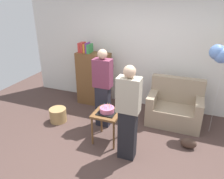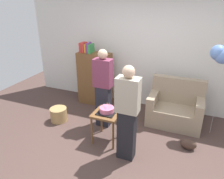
{
  "view_description": "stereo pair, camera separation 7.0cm",
  "coord_description": "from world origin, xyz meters",
  "px_view_note": "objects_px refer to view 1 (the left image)",
  "views": [
    {
      "loc": [
        1.09,
        -2.89,
        2.55
      ],
      "look_at": [
        -0.22,
        0.53,
        0.95
      ],
      "focal_mm": 34.82,
      "sensor_mm": 36.0,
      "label": 1
    },
    {
      "loc": [
        1.16,
        -2.86,
        2.55
      ],
      "look_at": [
        -0.22,
        0.53,
        0.95
      ],
      "focal_mm": 34.82,
      "sensor_mm": 36.0,
      "label": 2
    }
  ],
  "objects_px": {
    "bookshelf": "(94,78)",
    "person_blowing_candles": "(103,89)",
    "couch": "(174,108)",
    "person_holding_cake": "(128,114)",
    "birthday_cake": "(107,110)",
    "side_table": "(107,117)",
    "handbag": "(188,143)",
    "wicker_basket": "(58,115)"
  },
  "relations": [
    {
      "from": "person_blowing_candles",
      "to": "handbag",
      "type": "relative_size",
      "value": 5.82
    },
    {
      "from": "wicker_basket",
      "to": "couch",
      "type": "bearing_deg",
      "value": 20.38
    },
    {
      "from": "side_table",
      "to": "person_blowing_candles",
      "type": "relative_size",
      "value": 0.36
    },
    {
      "from": "bookshelf",
      "to": "wicker_basket",
      "type": "relative_size",
      "value": 4.26
    },
    {
      "from": "bookshelf",
      "to": "person_blowing_candles",
      "type": "bearing_deg",
      "value": -54.13
    },
    {
      "from": "birthday_cake",
      "to": "handbag",
      "type": "xyz_separation_m",
      "value": [
        1.46,
        0.3,
        -0.54
      ]
    },
    {
      "from": "side_table",
      "to": "wicker_basket",
      "type": "relative_size",
      "value": 1.65
    },
    {
      "from": "person_blowing_candles",
      "to": "person_holding_cake",
      "type": "distance_m",
      "value": 1.09
    },
    {
      "from": "couch",
      "to": "side_table",
      "type": "bearing_deg",
      "value": -134.52
    },
    {
      "from": "bookshelf",
      "to": "handbag",
      "type": "relative_size",
      "value": 5.48
    },
    {
      "from": "handbag",
      "to": "bookshelf",
      "type": "bearing_deg",
      "value": 156.27
    },
    {
      "from": "side_table",
      "to": "person_blowing_candles",
      "type": "xyz_separation_m",
      "value": [
        -0.28,
        0.48,
        0.33
      ]
    },
    {
      "from": "birthday_cake",
      "to": "person_holding_cake",
      "type": "bearing_deg",
      "value": -31.87
    },
    {
      "from": "person_holding_cake",
      "to": "person_blowing_candles",
      "type": "bearing_deg",
      "value": -17.98
    },
    {
      "from": "couch",
      "to": "wicker_basket",
      "type": "relative_size",
      "value": 3.06
    },
    {
      "from": "person_holding_cake",
      "to": "birthday_cake",
      "type": "bearing_deg",
      "value": -4.45
    },
    {
      "from": "birthday_cake",
      "to": "person_holding_cake",
      "type": "relative_size",
      "value": 0.2
    },
    {
      "from": "birthday_cake",
      "to": "person_blowing_candles",
      "type": "relative_size",
      "value": 0.2
    },
    {
      "from": "couch",
      "to": "person_holding_cake",
      "type": "distance_m",
      "value": 1.62
    },
    {
      "from": "bookshelf",
      "to": "birthday_cake",
      "type": "distance_m",
      "value": 1.61
    },
    {
      "from": "side_table",
      "to": "handbag",
      "type": "bearing_deg",
      "value": 11.59
    },
    {
      "from": "person_blowing_candles",
      "to": "person_holding_cake",
      "type": "xyz_separation_m",
      "value": [
        0.77,
        -0.78,
        0.0
      ]
    },
    {
      "from": "person_holding_cake",
      "to": "wicker_basket",
      "type": "xyz_separation_m",
      "value": [
        -1.74,
        0.54,
        -0.68
      ]
    },
    {
      "from": "person_holding_cake",
      "to": "wicker_basket",
      "type": "bearing_deg",
      "value": 10.13
    },
    {
      "from": "birthday_cake",
      "to": "handbag",
      "type": "relative_size",
      "value": 1.14
    },
    {
      "from": "side_table",
      "to": "handbag",
      "type": "relative_size",
      "value": 2.12
    },
    {
      "from": "wicker_basket",
      "to": "side_table",
      "type": "bearing_deg",
      "value": -10.84
    },
    {
      "from": "side_table",
      "to": "person_blowing_candles",
      "type": "distance_m",
      "value": 0.64
    },
    {
      "from": "couch",
      "to": "side_table",
      "type": "xyz_separation_m",
      "value": [
        -1.1,
        -1.11,
        0.16
      ]
    },
    {
      "from": "couch",
      "to": "person_blowing_candles",
      "type": "relative_size",
      "value": 0.67
    },
    {
      "from": "person_blowing_candles",
      "to": "wicker_basket",
      "type": "xyz_separation_m",
      "value": [
        -0.98,
        -0.23,
        -0.68
      ]
    },
    {
      "from": "person_blowing_candles",
      "to": "person_holding_cake",
      "type": "height_order",
      "value": "same"
    },
    {
      "from": "side_table",
      "to": "handbag",
      "type": "distance_m",
      "value": 1.54
    },
    {
      "from": "side_table",
      "to": "person_blowing_candles",
      "type": "bearing_deg",
      "value": 120.62
    },
    {
      "from": "person_blowing_candles",
      "to": "handbag",
      "type": "height_order",
      "value": "person_blowing_candles"
    },
    {
      "from": "birthday_cake",
      "to": "person_holding_cake",
      "type": "xyz_separation_m",
      "value": [
        0.48,
        -0.3,
        0.19
      ]
    },
    {
      "from": "birthday_cake",
      "to": "person_blowing_candles",
      "type": "distance_m",
      "value": 0.58
    },
    {
      "from": "wicker_basket",
      "to": "handbag",
      "type": "relative_size",
      "value": 1.29
    },
    {
      "from": "couch",
      "to": "birthday_cake",
      "type": "distance_m",
      "value": 1.59
    },
    {
      "from": "person_blowing_candles",
      "to": "wicker_basket",
      "type": "bearing_deg",
      "value": -154.58
    },
    {
      "from": "side_table",
      "to": "birthday_cake",
      "type": "xyz_separation_m",
      "value": [
        0.0,
        -0.0,
        0.14
      ]
    },
    {
      "from": "bookshelf",
      "to": "person_holding_cake",
      "type": "xyz_separation_m",
      "value": [
        1.39,
        -1.64,
        0.16
      ]
    }
  ]
}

